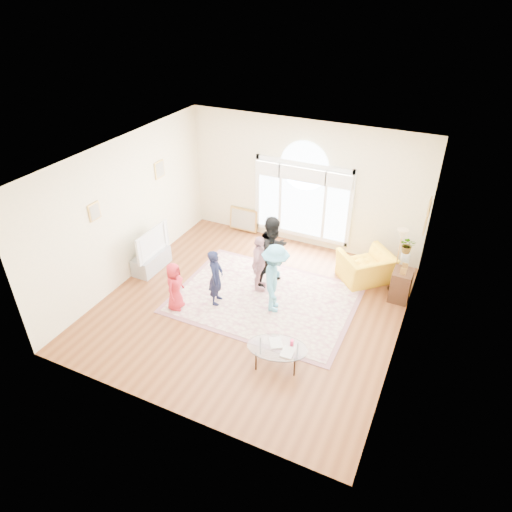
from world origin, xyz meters
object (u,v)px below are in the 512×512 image
at_px(area_rug, 264,299).
at_px(coffee_table, 277,348).
at_px(tv_console, 151,261).
at_px(television, 149,241).
at_px(armchair, 366,267).

relative_size(area_rug, coffee_table, 3.00).
relative_size(tv_console, television, 0.88).
height_order(area_rug, tv_console, tv_console).
relative_size(coffee_table, armchair, 1.11).
xyz_separation_m(area_rug, tv_console, (-2.92, -0.04, 0.20)).
distance_m(tv_console, coffee_table, 4.24).
height_order(area_rug, armchair, armchair).
bearing_deg(television, coffee_table, -22.58).
xyz_separation_m(tv_console, television, (0.01, -0.00, 0.54)).
xyz_separation_m(coffee_table, armchair, (0.77, 3.29, -0.05)).
height_order(area_rug, television, television).
bearing_deg(armchair, television, -24.45).
bearing_deg(area_rug, tv_console, -179.25).
relative_size(television, coffee_table, 0.95).
xyz_separation_m(television, armchair, (4.68, 1.67, -0.40)).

